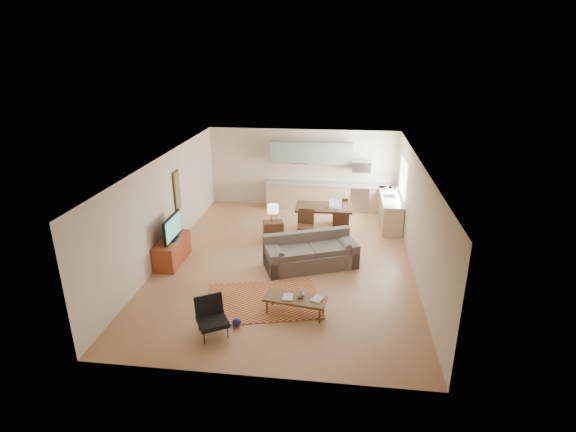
# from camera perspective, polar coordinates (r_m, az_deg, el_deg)

# --- Properties ---
(room) EXTENTS (9.00, 9.00, 9.00)m
(room) POSITION_cam_1_polar(r_m,az_deg,el_deg) (11.44, -0.18, 0.41)
(room) COLOR #9A6945
(room) RESTS_ON ground
(kitchen_counter_back) EXTENTS (4.26, 0.64, 0.92)m
(kitchen_counter_back) POSITION_cam_1_polar(r_m,az_deg,el_deg) (15.61, 5.03, 2.52)
(kitchen_counter_back) COLOR tan
(kitchen_counter_back) RESTS_ON ground
(kitchen_counter_right) EXTENTS (0.64, 2.26, 0.92)m
(kitchen_counter_right) POSITION_cam_1_polar(r_m,az_deg,el_deg) (14.57, 12.84, 0.71)
(kitchen_counter_right) COLOR tan
(kitchen_counter_right) RESTS_ON ground
(kitchen_range) EXTENTS (0.62, 0.62, 0.90)m
(kitchen_range) POSITION_cam_1_polar(r_m,az_deg,el_deg) (15.62, 9.07, 2.31)
(kitchen_range) COLOR #A5A8AD
(kitchen_range) RESTS_ON ground
(kitchen_microwave) EXTENTS (0.62, 0.40, 0.35)m
(kitchen_microwave) POSITION_cam_1_polar(r_m,az_deg,el_deg) (15.33, 9.30, 6.23)
(kitchen_microwave) COLOR #A5A8AD
(kitchen_microwave) RESTS_ON room
(upper_cabinets) EXTENTS (2.80, 0.34, 0.70)m
(upper_cabinets) POSITION_cam_1_polar(r_m,az_deg,el_deg) (15.38, 2.97, 8.06)
(upper_cabinets) COLOR gray
(upper_cabinets) RESTS_ON room
(window_right) EXTENTS (0.02, 1.40, 1.05)m
(window_right) POSITION_cam_1_polar(r_m,az_deg,el_deg) (14.28, 14.39, 4.77)
(window_right) COLOR white
(window_right) RESTS_ON room
(wall_art_left) EXTENTS (0.06, 0.42, 1.10)m
(wall_art_left) POSITION_cam_1_polar(r_m,az_deg,el_deg) (12.97, -13.91, 3.21)
(wall_art_left) COLOR olive
(wall_art_left) RESTS_ON room
(triptych) EXTENTS (1.70, 0.04, 0.50)m
(triptych) POSITION_cam_1_polar(r_m,az_deg,el_deg) (15.60, 1.52, 7.51)
(triptych) COLOR beige
(triptych) RESTS_ON room
(rug) EXTENTS (2.81, 2.25, 0.02)m
(rug) POSITION_cam_1_polar(r_m,az_deg,el_deg) (10.21, -3.20, -10.71)
(rug) COLOR maroon
(rug) RESTS_ON floor
(sofa) EXTENTS (2.64, 1.89, 0.84)m
(sofa) POSITION_cam_1_polar(r_m,az_deg,el_deg) (11.50, 2.93, -4.54)
(sofa) COLOR #584E46
(sofa) RESTS_ON floor
(coffee_table) EXTENTS (1.37, 0.72, 0.39)m
(coffee_table) POSITION_cam_1_polar(r_m,az_deg,el_deg) (9.67, 0.92, -11.32)
(coffee_table) COLOR #50361B
(coffee_table) RESTS_ON floor
(book_a) EXTENTS (0.23, 0.30, 0.03)m
(book_a) POSITION_cam_1_polar(r_m,az_deg,el_deg) (9.58, -0.68, -10.21)
(book_a) COLOR maroon
(book_a) RESTS_ON coffee_table
(book_b) EXTENTS (0.43, 0.45, 0.02)m
(book_b) POSITION_cam_1_polar(r_m,az_deg,el_deg) (9.58, 3.21, -10.29)
(book_b) COLOR navy
(book_b) RESTS_ON coffee_table
(vase) EXTENTS (0.17, 0.17, 0.16)m
(vase) POSITION_cam_1_polar(r_m,az_deg,el_deg) (9.55, 1.62, -9.88)
(vase) COLOR black
(vase) RESTS_ON coffee_table
(armchair) EXTENTS (0.89, 0.89, 0.74)m
(armchair) POSITION_cam_1_polar(r_m,az_deg,el_deg) (9.09, -9.59, -12.69)
(armchair) COLOR black
(armchair) RESTS_ON floor
(tv_credenza) EXTENTS (0.54, 1.40, 0.65)m
(tv_credenza) POSITION_cam_1_polar(r_m,az_deg,el_deg) (12.15, -14.47, -4.28)
(tv_credenza) COLOR maroon
(tv_credenza) RESTS_ON floor
(tv) EXTENTS (0.11, 1.08, 0.65)m
(tv) POSITION_cam_1_polar(r_m,az_deg,el_deg) (11.88, -14.50, -1.46)
(tv) COLOR black
(tv) RESTS_ON tv_credenza
(console_table) EXTENTS (0.65, 0.52, 0.66)m
(console_table) POSITION_cam_1_polar(r_m,az_deg,el_deg) (12.88, -1.89, -2.10)
(console_table) COLOR #342213
(console_table) RESTS_ON floor
(table_lamp) EXTENTS (0.38, 0.38, 0.53)m
(table_lamp) POSITION_cam_1_polar(r_m,az_deg,el_deg) (12.66, -1.92, 0.37)
(table_lamp) COLOR beige
(table_lamp) RESTS_ON console_table
(dining_table) EXTENTS (1.69, 0.99, 0.84)m
(dining_table) POSITION_cam_1_polar(r_m,az_deg,el_deg) (13.61, 4.53, -0.43)
(dining_table) COLOR #342213
(dining_table) RESTS_ON floor
(dining_chair_near) EXTENTS (0.46, 0.48, 0.94)m
(dining_chair_near) POSITION_cam_1_polar(r_m,az_deg,el_deg) (12.94, 2.23, -1.30)
(dining_chair_near) COLOR #342213
(dining_chair_near) RESTS_ON floor
(dining_chair_far) EXTENTS (0.48, 0.50, 0.95)m
(dining_chair_far) POSITION_cam_1_polar(r_m,az_deg,el_deg) (14.27, 6.63, 0.73)
(dining_chair_far) COLOR #342213
(dining_chair_far) RESTS_ON floor
(laptop) EXTENTS (0.38, 0.30, 0.27)m
(laptop) POSITION_cam_1_polar(r_m,az_deg,el_deg) (13.31, 6.01, 1.57)
(laptop) COLOR #A5A8AD
(laptop) RESTS_ON dining_table
(soap_bottle) EXTENTS (0.12, 0.12, 0.19)m
(soap_bottle) POSITION_cam_1_polar(r_m,az_deg,el_deg) (14.90, 12.44, 3.45)
(soap_bottle) COLOR beige
(soap_bottle) RESTS_ON kitchen_counter_right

